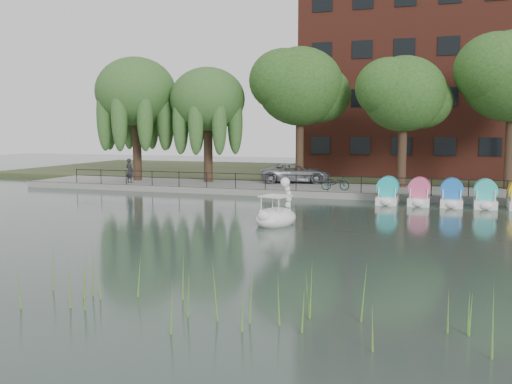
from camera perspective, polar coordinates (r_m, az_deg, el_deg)
The scene contains 16 objects.
ground_plane at distance 22.91m, azimuth -4.39°, elevation -4.24°, with size 120.00×120.00×0.00m, color #40504B.
promenade at distance 37.98m, azimuth 5.07°, elevation 0.27°, with size 40.00×6.00×0.40m, color gray.
kerb at distance 35.13m, azimuth 3.94°, elevation -0.21°, with size 40.00×0.25×0.40m, color gray.
land_strip at distance 51.64m, azimuth 8.72°, elevation 1.81°, with size 60.00×22.00×0.36m, color #47512D.
railing at distance 35.23m, azimuth 4.03°, elevation 1.35°, with size 32.00×0.05×1.00m.
apartment_building at distance 50.98m, azimuth 16.83°, elevation 11.89°, with size 20.00×10.07×18.00m.
willow_left at distance 43.23m, azimuth -11.93°, elevation 9.75°, with size 5.88×5.88×9.01m.
willow_mid at distance 41.15m, azimuth -4.85°, elevation 9.17°, with size 5.32×5.32×8.15m.
broadleaf_center at distance 40.05m, azimuth 4.43°, elevation 10.42°, with size 6.00×6.00×9.25m.
broadleaf_right at distance 38.39m, azimuth 14.56°, elevation 9.41°, with size 5.40×5.40×8.32m.
minivan at distance 40.38m, azimuth 4.01°, elevation 2.06°, with size 5.70×2.62×1.58m, color gray.
bicycle at distance 35.75m, azimuth 7.93°, elevation 0.99°, with size 1.72×0.60×1.00m, color gray.
pedestrian at distance 41.13m, azimuth -12.54°, elevation 2.27°, with size 0.71×0.48×1.98m, color black.
swan_boat at distance 25.15m, azimuth 2.08°, elevation -2.25°, with size 2.04×2.68×2.02m.
pedal_boat_row at distance 32.74m, azimuth 21.95°, elevation -0.42°, with size 11.35×1.70×1.40m.
reed_bank at distance 13.61m, azimuth -12.40°, elevation -9.14°, with size 24.00×2.40×1.20m.
Camera 1 is at (8.82, -20.72, 4.20)m, focal length 40.00 mm.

